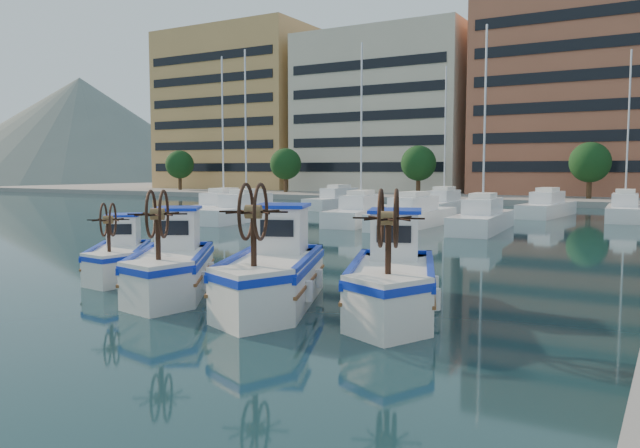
{
  "coord_description": "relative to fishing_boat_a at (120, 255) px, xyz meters",
  "views": [
    {
      "loc": [
        11.86,
        -13.55,
        3.48
      ],
      "look_at": [
        0.55,
        6.01,
        1.5
      ],
      "focal_mm": 35.0,
      "sensor_mm": 36.0,
      "label": 1
    }
  ],
  "objects": [
    {
      "name": "ground",
      "position": [
        4.0,
        -0.71,
        -0.69
      ],
      "size": [
        300.0,
        300.0,
        0.0
      ],
      "primitive_type": "plane",
      "color": "#17363C",
      "rests_on": "ground"
    },
    {
      "name": "hill_west",
      "position": [
        -136.0,
        109.29,
        -0.69
      ],
      "size": [
        180.0,
        180.0,
        60.0
      ],
      "primitive_type": "cone",
      "color": "slate",
      "rests_on": "ground"
    },
    {
      "name": "yacht_marina",
      "position": [
        1.33,
        27.08,
        -0.16
      ],
      "size": [
        39.07,
        24.14,
        11.5
      ],
      "color": "white",
      "rests_on": "ground"
    },
    {
      "name": "fishing_boat_a",
      "position": [
        0.0,
        0.0,
        0.0
      ],
      "size": [
        3.63,
        4.0,
        2.49
      ],
      "rotation": [
        0.0,
        0.0,
        0.67
      ],
      "color": "white",
      "rests_on": "ground"
    },
    {
      "name": "fishing_boat_b",
      "position": [
        3.41,
        -1.15,
        0.13
      ],
      "size": [
        4.17,
        4.86,
        2.98
      ],
      "rotation": [
        0.0,
        0.0,
        0.6
      ],
      "color": "white",
      "rests_on": "ground"
    },
    {
      "name": "fishing_boat_c",
      "position": [
        6.73,
        -0.9,
        0.19
      ],
      "size": [
        3.79,
        5.3,
        3.19
      ],
      "rotation": [
        0.0,
        0.0,
        0.39
      ],
      "color": "white",
      "rests_on": "ground"
    },
    {
      "name": "fishing_boat_d",
      "position": [
        9.78,
        -0.17,
        0.16
      ],
      "size": [
        3.55,
        5.12,
        3.09
      ],
      "rotation": [
        0.0,
        0.0,
        0.36
      ],
      "color": "white",
      "rests_on": "ground"
    }
  ]
}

